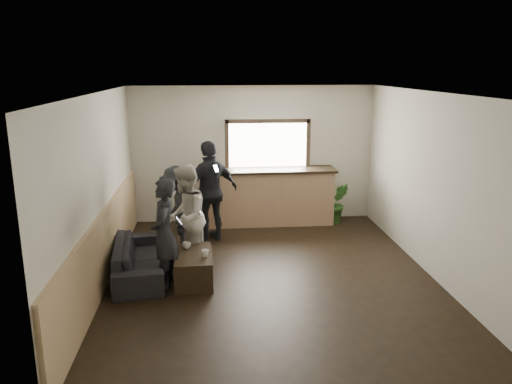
{
  "coord_description": "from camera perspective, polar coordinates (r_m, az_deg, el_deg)",
  "views": [
    {
      "loc": [
        -0.88,
        -7.17,
        3.16
      ],
      "look_at": [
        -0.18,
        0.4,
        1.25
      ],
      "focal_mm": 35.0,
      "sensor_mm": 36.0,
      "label": 1
    }
  ],
  "objects": [
    {
      "name": "bar_counter",
      "position": [
        10.25,
        1.47,
        -0.11
      ],
      "size": [
        2.7,
        0.68,
        2.13
      ],
      "color": "#9E7656",
      "rests_on": "ground"
    },
    {
      "name": "ground",
      "position": [
        7.88,
        1.57,
        -9.52
      ],
      "size": [
        5.0,
        6.0,
        0.01
      ],
      "primitive_type": "cube",
      "color": "black"
    },
    {
      "name": "room_shell",
      "position": [
        7.37,
        -4.05,
        0.81
      ],
      "size": [
        5.01,
        6.01,
        2.8
      ],
      "color": "silver",
      "rests_on": "ground"
    },
    {
      "name": "person_a",
      "position": [
        7.39,
        -10.44,
        -4.66
      ],
      "size": [
        0.46,
        0.59,
        1.62
      ],
      "rotation": [
        0.0,
        0.0,
        -1.58
      ],
      "color": "black",
      "rests_on": "ground"
    },
    {
      "name": "coffee_table",
      "position": [
        7.68,
        -7.13,
        -8.52
      ],
      "size": [
        0.58,
        1.0,
        0.44
      ],
      "primitive_type": "cube",
      "rotation": [
        0.0,
        0.0,
        0.03
      ],
      "color": "black",
      "rests_on": "ground"
    },
    {
      "name": "sofa",
      "position": [
        8.01,
        -13.26,
        -7.43
      ],
      "size": [
        0.93,
        1.92,
        0.54
      ],
      "primitive_type": "imported",
      "rotation": [
        0.0,
        0.0,
        1.69
      ],
      "color": "black",
      "rests_on": "ground"
    },
    {
      "name": "potted_plant",
      "position": [
        10.43,
        9.21,
        -1.26
      ],
      "size": [
        0.48,
        0.39,
        0.86
      ],
      "primitive_type": "imported",
      "rotation": [
        0.0,
        0.0,
        0.02
      ],
      "color": "#2D6623",
      "rests_on": "ground"
    },
    {
      "name": "person_d",
      "position": [
        9.17,
        -5.21,
        0.05
      ],
      "size": [
        1.19,
        0.93,
        1.88
      ],
      "rotation": [
        0.0,
        0.0,
        -2.64
      ],
      "color": "black",
      "rests_on": "ground"
    },
    {
      "name": "person_b",
      "position": [
        7.99,
        -8.04,
        -2.89
      ],
      "size": [
        0.75,
        0.91,
        1.68
      ],
      "rotation": [
        0.0,
        0.0,
        -1.72
      ],
      "color": "#B3ADA1",
      "rests_on": "ground"
    },
    {
      "name": "cup_a",
      "position": [
        7.8,
        -7.93,
        -6.05
      ],
      "size": [
        0.16,
        0.16,
        0.1
      ],
      "primitive_type": "imported",
      "rotation": [
        0.0,
        0.0,
        5.01
      ],
      "color": "silver",
      "rests_on": "coffee_table"
    },
    {
      "name": "cup_b",
      "position": [
        7.45,
        -5.83,
        -6.97
      ],
      "size": [
        0.15,
        0.15,
        0.1
      ],
      "primitive_type": "imported",
      "rotation": [
        0.0,
        0.0,
        0.84
      ],
      "color": "silver",
      "rests_on": "coffee_table"
    },
    {
      "name": "person_c",
      "position": [
        8.69,
        -8.97,
        -2.03
      ],
      "size": [
        0.74,
        1.08,
        1.54
      ],
      "rotation": [
        0.0,
        0.0,
        -1.39
      ],
      "color": "black",
      "rests_on": "ground"
    }
  ]
}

